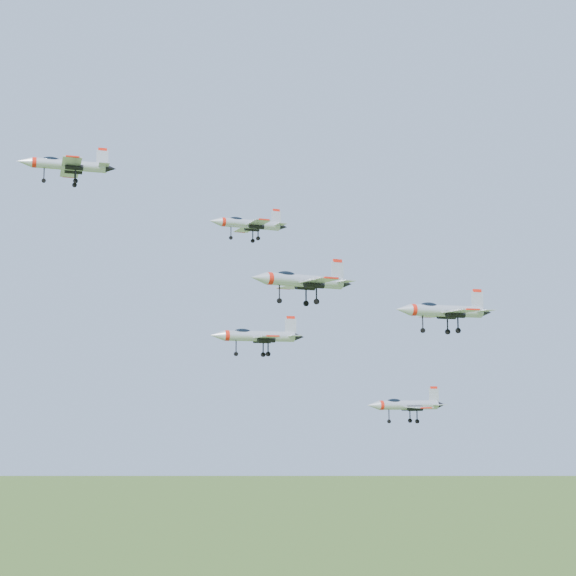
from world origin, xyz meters
name	(u,v)px	position (x,y,z in m)	size (l,w,h in m)	color
jet_lead	(66,165)	(-20.76, 11.99, 142.91)	(12.90, 10.83, 3.46)	#B8BCC5
jet_left_high	(248,224)	(1.41, 1.80, 135.18)	(11.26, 9.34, 3.01)	#B8BCC5
jet_right_high	(302,280)	(-3.18, -20.98, 124.59)	(12.24, 10.03, 3.28)	#B8BCC5
jet_left_low	(257,336)	(3.87, 4.01, 120.26)	(13.36, 11.21, 3.58)	#B8BCC5
jet_right_low	(443,311)	(20.08, -15.74, 122.83)	(13.67, 11.43, 3.66)	#B8BCC5
jet_trail	(406,405)	(23.97, -2.45, 110.86)	(12.07, 10.13, 3.24)	#B8BCC5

